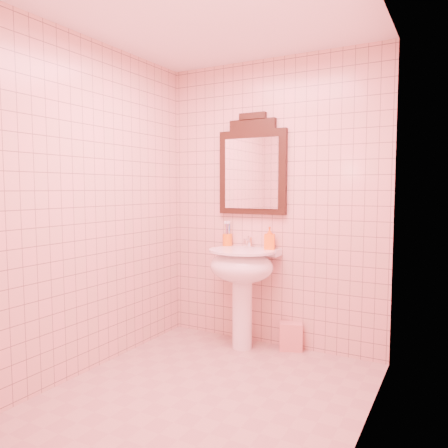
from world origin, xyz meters
The scene contains 8 objects.
floor centered at (0.00, 0.00, 0.00)m, with size 2.20×2.20×0.00m, color tan.
back_wall centered at (0.00, 1.10, 1.25)m, with size 2.00×0.02×2.50m, color #D4A994.
pedestal_sink centered at (-0.18, 0.87, 0.66)m, with size 0.58×0.58×0.86m.
faucet centered at (-0.18, 1.01, 0.92)m, with size 0.04×0.16×0.11m.
mirror centered at (-0.18, 1.07, 1.57)m, with size 0.64×0.06×0.89m.
toothbrush_cup centered at (-0.42, 1.05, 0.92)m, with size 0.09×0.09×0.20m.
soap_dispenser centered at (0.01, 1.02, 0.96)m, with size 0.09×0.09×0.20m, color orange.
towel centered at (0.21, 1.04, 0.12)m, with size 0.19×0.13×0.24m, color #E19684.
Camera 1 is at (1.45, -2.45, 1.39)m, focal length 35.00 mm.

